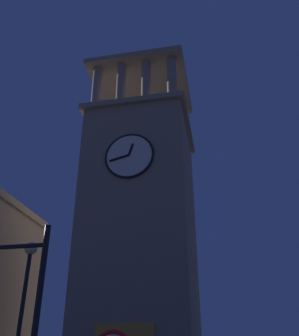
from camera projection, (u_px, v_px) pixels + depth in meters
The scene contains 3 objects.
clocktower at pixel (141, 237), 25.71m from camera, with size 7.47×8.08×25.99m.
traffic_signal_far at pixel (2, 299), 9.66m from camera, with size 3.19×0.41×5.48m.
street_lamp at pixel (24, 298), 12.42m from camera, with size 0.44×0.44×5.90m.
Camera 1 is at (-6.09, 20.65, 2.12)m, focal length 40.59 mm.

